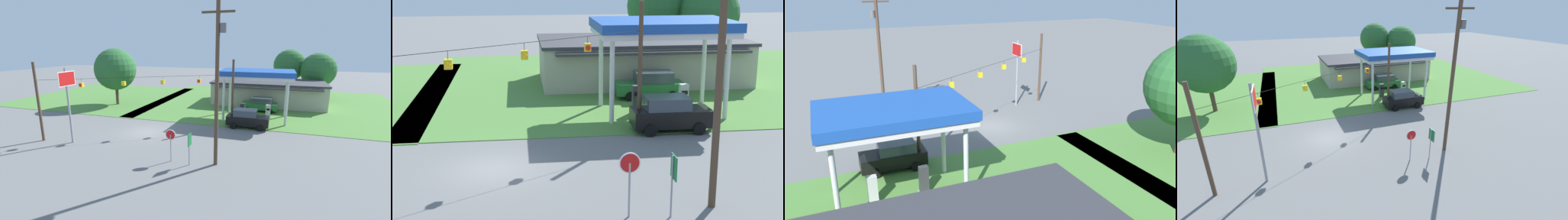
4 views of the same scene
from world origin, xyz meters
The scene contains 14 objects.
ground_plane centered at (0.00, 0.00, 0.00)m, with size 160.00×160.00×0.00m, color slate.
grass_verge_station_corner centered at (12.03, 18.18, 0.02)m, with size 36.00×28.00×0.04m, color #4C7F38.
gas_station_canopy centered at (10.03, 8.62, 5.25)m, with size 8.29×5.55×5.80m.
gas_station_store centered at (10.98, 18.16, 1.73)m, with size 16.09×8.80×3.44m.
fuel_pump_near centered at (8.53, 8.62, 0.85)m, with size 0.71×0.56×1.79m.
fuel_pump_far centered at (11.54, 8.62, 0.85)m, with size 0.71×0.56×1.79m.
car_at_pumps_front centered at (9.55, 4.72, 1.01)m, with size 4.40×2.14×1.98m.
car_at_pumps_rear centered at (10.35, 12.51, 0.96)m, with size 4.76×2.26×1.88m.
stop_sign_roadside centered at (5.13, -5.59, 1.81)m, with size 0.80×0.08×2.50m.
route_sign centered at (6.69, -5.80, 1.71)m, with size 0.10×0.70×2.40m.
utility_pole_main centered at (8.50, -5.12, 6.34)m, with size 2.20×0.44×11.42m.
signal_span_gantry centered at (0.00, -0.01, 3.94)m, with size 15.97×10.24×7.16m.
tree_behind_station centered at (14.09, 26.08, 5.32)m, with size 5.36×5.36×8.01m.
tree_far_back centered at (18.46, 24.12, 4.73)m, with size 5.55×5.55×7.52m.
Camera 2 is at (1.26, -23.58, 8.93)m, focal length 50.00 mm.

